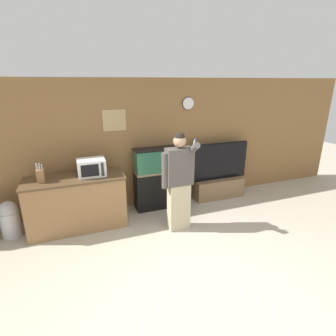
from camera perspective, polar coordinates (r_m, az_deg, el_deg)
name	(u,v)px	position (r m, az deg, el deg)	size (l,w,h in m)	color
ground_plane	(209,296)	(3.66, 8.94, -25.76)	(18.00, 18.00, 0.00)	#B2A893
wall_back_paneled	(145,144)	(5.40, -5.06, 5.16)	(10.00, 0.08, 2.60)	olive
counter_island	(77,203)	(4.96, -19.14, -7.15)	(1.68, 0.68, 0.96)	olive
microwave	(91,167)	(4.75, -16.32, 0.14)	(0.47, 0.35, 0.29)	white
knife_block	(40,176)	(4.74, -26.02, -1.49)	(0.11, 0.12, 0.32)	olive
aquarium_on_stand	(158,178)	(5.38, -2.08, -2.23)	(0.98, 0.35, 1.28)	black
tv_on_stand	(218,181)	(6.05, 10.84, -2.90)	(1.38, 0.40, 1.26)	brown
person_standing	(179,181)	(4.48, 2.34, -2.85)	(0.55, 0.42, 1.75)	#BCAD89
trash_bin	(10,219)	(5.23, -31.17, -9.44)	(0.32, 0.32, 0.64)	#B7B7BC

